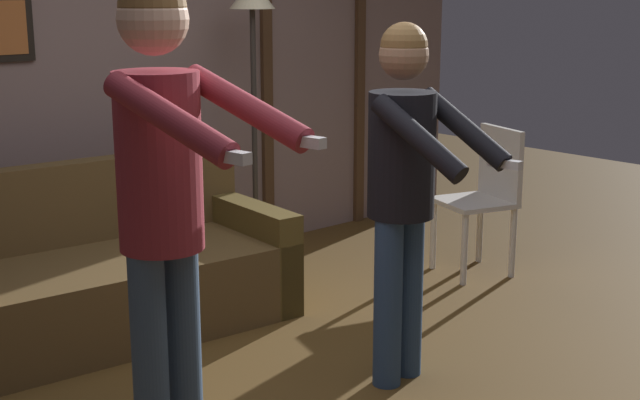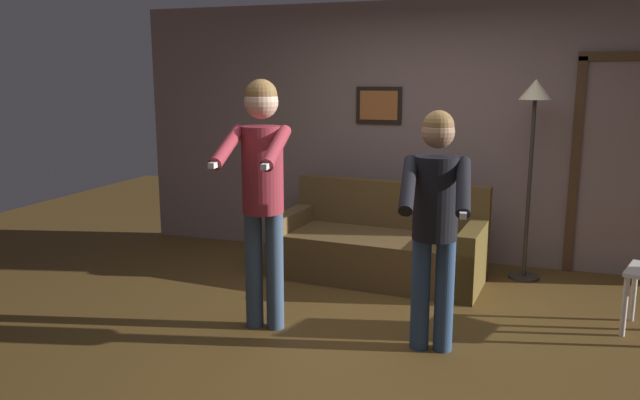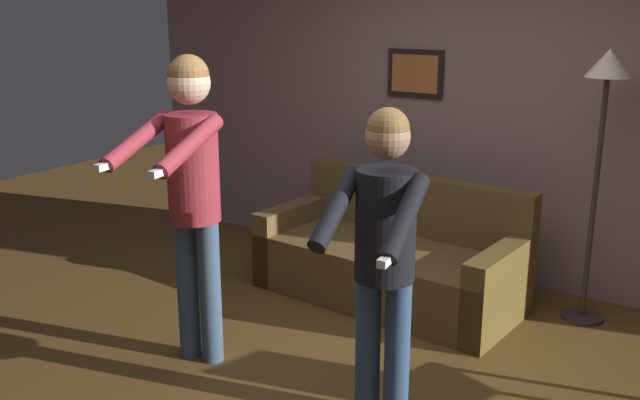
{
  "view_description": "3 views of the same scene",
  "coord_description": "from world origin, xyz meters",
  "px_view_note": "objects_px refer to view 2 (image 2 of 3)",
  "views": [
    {
      "loc": [
        -2.5,
        -2.76,
        1.79
      ],
      "look_at": [
        -0.17,
        -0.17,
        0.95
      ],
      "focal_mm": 50.0,
      "sensor_mm": 36.0,
      "label": 1
    },
    {
      "loc": [
        0.89,
        -4.21,
        1.85
      ],
      "look_at": [
        -0.43,
        -0.18,
        1.02
      ],
      "focal_mm": 35.0,
      "sensor_mm": 36.0,
      "label": 2
    },
    {
      "loc": [
        1.87,
        -3.08,
        2.12
      ],
      "look_at": [
        -0.12,
        0.02,
        1.09
      ],
      "focal_mm": 40.0,
      "sensor_mm": 36.0,
      "label": 3
    }
  ],
  "objects_px": {
    "torchiere_lamp": "(534,121)",
    "couch": "(380,248)",
    "person_standing_left": "(262,179)",
    "person_standing_right": "(435,210)"
  },
  "relations": [
    {
      "from": "torchiere_lamp",
      "to": "person_standing_right",
      "type": "bearing_deg",
      "value": -107.87
    },
    {
      "from": "person_standing_left",
      "to": "couch",
      "type": "bearing_deg",
      "value": 69.89
    },
    {
      "from": "torchiere_lamp",
      "to": "person_standing_left",
      "type": "distance_m",
      "value": 2.64
    },
    {
      "from": "torchiere_lamp",
      "to": "couch",
      "type": "bearing_deg",
      "value": -163.68
    },
    {
      "from": "torchiere_lamp",
      "to": "person_standing_right",
      "type": "distance_m",
      "value": 2.01
    },
    {
      "from": "couch",
      "to": "person_standing_left",
      "type": "distance_m",
      "value": 1.8
    },
    {
      "from": "person_standing_left",
      "to": "person_standing_right",
      "type": "height_order",
      "value": "person_standing_left"
    },
    {
      "from": "couch",
      "to": "torchiere_lamp",
      "type": "xyz_separation_m",
      "value": [
        1.3,
        0.38,
        1.19
      ]
    },
    {
      "from": "torchiere_lamp",
      "to": "person_standing_left",
      "type": "xyz_separation_m",
      "value": [
        -1.84,
        -1.86,
        -0.33
      ]
    },
    {
      "from": "torchiere_lamp",
      "to": "person_standing_right",
      "type": "height_order",
      "value": "torchiere_lamp"
    }
  ]
}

